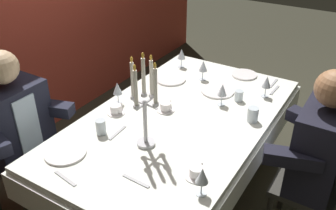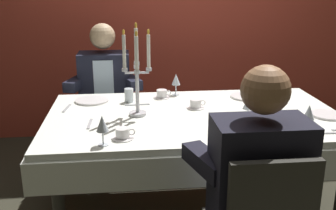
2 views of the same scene
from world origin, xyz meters
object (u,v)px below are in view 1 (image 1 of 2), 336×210
at_px(wine_glass_3, 203,67).
at_px(wine_glass_4, 267,83).
at_px(dinner_plate_2, 244,75).
at_px(water_tumbler_1, 239,96).
at_px(water_tumbler_0, 253,114).
at_px(dining_table, 178,132).
at_px(coffee_cup_1, 197,173).
at_px(dinner_plate_0, 217,91).
at_px(wine_glass_5, 117,89).
at_px(wine_glass_1, 222,91).
at_px(wine_glass_2, 202,176).
at_px(wine_glass_0, 182,55).
at_px(seated_diner_0, 15,123).
at_px(coffee_cup_0, 166,107).
at_px(candelabra, 145,104).
at_px(water_tumbler_2, 101,127).
at_px(coffee_cup_2, 116,110).
at_px(dinner_plate_1, 171,79).
at_px(seated_diner_1, 320,149).
at_px(dinner_plate_3, 65,153).

distance_m(wine_glass_3, wine_glass_4, 0.52).
bearing_deg(dinner_plate_2, water_tumbler_1, -163.76).
height_order(wine_glass_4, water_tumbler_0, wine_glass_4).
relative_size(dining_table, dinner_plate_2, 9.18).
bearing_deg(wine_glass_3, coffee_cup_1, -154.55).
relative_size(dinner_plate_0, wine_glass_5, 1.52).
height_order(wine_glass_1, wine_glass_2, same).
xyz_separation_m(dinner_plate_2, wine_glass_0, (-0.13, 0.52, 0.11)).
bearing_deg(seated_diner_0, water_tumbler_1, -47.60).
height_order(wine_glass_1, seated_diner_0, seated_diner_0).
bearing_deg(coffee_cup_0, coffee_cup_1, -134.61).
bearing_deg(candelabra, wine_glass_1, -15.47).
distance_m(dinner_plate_0, wine_glass_5, 0.76).
height_order(water_tumbler_2, coffee_cup_2, water_tumbler_2).
bearing_deg(coffee_cup_0, water_tumbler_2, 156.66).
distance_m(dinner_plate_1, water_tumbler_1, 0.59).
bearing_deg(dining_table, wine_glass_3, 11.57).
bearing_deg(wine_glass_3, dining_table, -168.43).
bearing_deg(water_tumbler_1, seated_diner_1, -114.16).
distance_m(dining_table, wine_glass_3, 0.65).
distance_m(candelabra, coffee_cup_2, 0.49).
bearing_deg(wine_glass_3, wine_glass_1, -134.52).
distance_m(candelabra, water_tumbler_1, 0.87).
height_order(dinner_plate_1, wine_glass_5, wine_glass_5).
relative_size(dinner_plate_3, wine_glass_1, 1.48).
relative_size(dinner_plate_0, wine_glass_4, 1.52).
bearing_deg(seated_diner_0, coffee_cup_2, -48.35).
height_order(wine_glass_1, wine_glass_4, same).
bearing_deg(coffee_cup_0, candelabra, -164.80).
distance_m(candelabra, seated_diner_0, 0.95).
bearing_deg(coffee_cup_1, wine_glass_5, 64.62).
height_order(dining_table, candelabra, candelabra).
bearing_deg(wine_glass_1, water_tumbler_0, -108.00).
xyz_separation_m(dinner_plate_1, wine_glass_2, (-1.02, -0.80, 0.11)).
bearing_deg(wine_glass_2, wine_glass_0, 33.58).
bearing_deg(dinner_plate_2, wine_glass_1, -175.57).
bearing_deg(wine_glass_1, dining_table, 149.74).
bearing_deg(wine_glass_0, dining_table, -151.47).
bearing_deg(seated_diner_0, dinner_plate_2, -34.87).
xyz_separation_m(wine_glass_3, water_tumbler_0, (-0.38, -0.56, -0.07)).
xyz_separation_m(dinner_plate_1, dinner_plate_3, (-1.14, 0.02, 0.00)).
distance_m(water_tumbler_1, seated_diner_1, 0.69).
distance_m(candelabra, dinner_plate_3, 0.54).
bearing_deg(candelabra, coffee_cup_1, -103.62).
xyz_separation_m(dinner_plate_2, wine_glass_3, (-0.25, 0.25, 0.11)).
distance_m(coffee_cup_0, coffee_cup_2, 0.34).
distance_m(dinner_plate_0, seated_diner_1, 0.88).
bearing_deg(coffee_cup_2, dinner_plate_2, -27.10).
xyz_separation_m(dining_table, dinner_plate_1, (0.45, 0.34, 0.13)).
bearing_deg(coffee_cup_1, candelabra, 76.38).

